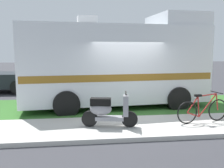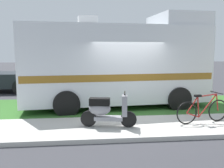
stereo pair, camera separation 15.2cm
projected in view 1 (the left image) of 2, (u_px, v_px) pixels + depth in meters
The scene contains 6 objects.
ground_plane at pixel (131, 118), 8.21m from camera, with size 80.00×80.00×0.00m, color #38383D.
sidewalk at pixel (140, 127), 7.03m from camera, with size 24.00×2.00×0.12m.
grass_strip at pixel (124, 106), 9.68m from camera, with size 24.00×3.40×0.08m.
motorhome_rv at pixel (117, 63), 9.64m from camera, with size 7.10×3.12×3.61m.
scooter at pixel (107, 110), 6.81m from camera, with size 1.54×0.56×0.97m.
bicycle at pixel (203, 110), 7.23m from camera, with size 1.69×0.52×0.88m.
Camera 1 is at (-1.62, -7.85, 2.21)m, focal length 39.77 mm.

